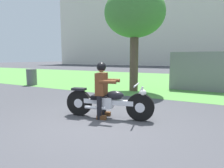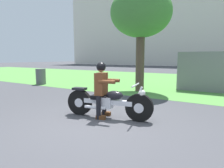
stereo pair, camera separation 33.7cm
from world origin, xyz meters
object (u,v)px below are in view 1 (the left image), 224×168
(rider_lead, at_px, (102,85))
(tree_roadside, at_px, (135,14))
(motorcycle_lead, at_px, (109,102))
(trash_can, at_px, (32,77))

(rider_lead, xyz_separation_m, tree_roadside, (-0.81, 4.22, 2.62))
(motorcycle_lead, relative_size, trash_can, 2.52)
(motorcycle_lead, xyz_separation_m, trash_can, (-6.77, 3.29, 0.05))
(motorcycle_lead, bearing_deg, tree_roadside, 91.84)
(tree_roadside, xyz_separation_m, trash_can, (-5.79, -0.89, -3.00))
(motorcycle_lead, xyz_separation_m, rider_lead, (-0.17, -0.03, 0.42))
(trash_can, bearing_deg, tree_roadside, 8.77)
(motorcycle_lead, bearing_deg, trash_can, 142.76)
(rider_lead, bearing_deg, motorcycle_lead, -0.77)
(trash_can, bearing_deg, motorcycle_lead, -25.96)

